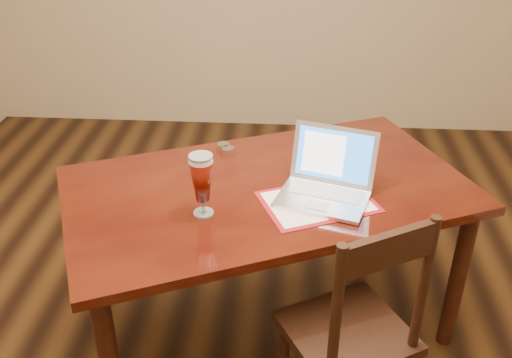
{
  "coord_description": "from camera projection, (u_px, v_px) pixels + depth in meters",
  "views": [
    {
      "loc": [
        0.3,
        -2.03,
        2.07
      ],
      "look_at": [
        0.16,
        0.06,
        0.86
      ],
      "focal_mm": 40.0,
      "sensor_mm": 36.0,
      "label": 1
    }
  ],
  "objects": [
    {
      "name": "dining_chair",
      "position": [
        353.0,
        332.0,
        2.15
      ],
      "size": [
        0.59,
        0.58,
        1.04
      ],
      "rotation": [
        0.0,
        0.0,
        0.51
      ],
      "color": "black",
      "rests_on": "ground"
    },
    {
      "name": "dining_table",
      "position": [
        268.0,
        204.0,
        2.51
      ],
      "size": [
        1.96,
        1.57,
        1.07
      ],
      "rotation": [
        0.0,
        0.0,
        0.41
      ],
      "color": "#441509",
      "rests_on": "ground"
    },
    {
      "name": "ground",
      "position": [
        223.0,
        334.0,
        2.8
      ],
      "size": [
        5.0,
        5.0,
        0.0
      ],
      "primitive_type": "plane",
      "color": "black",
      "rests_on": "ground"
    }
  ]
}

